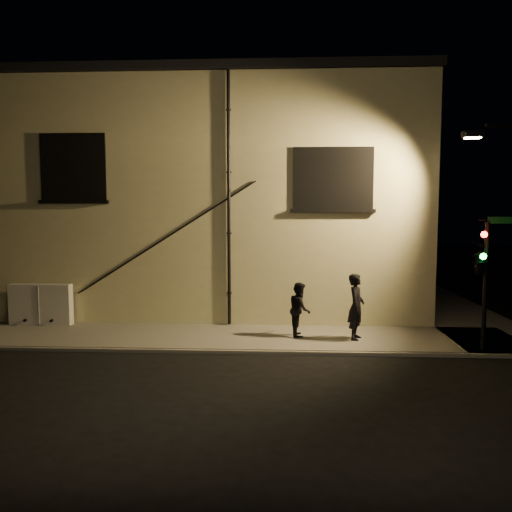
# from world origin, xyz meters

# --- Properties ---
(ground) EXTENTS (90.00, 90.00, 0.00)m
(ground) POSITION_xyz_m (0.00, 0.00, 0.00)
(ground) COLOR black
(sidewalk) EXTENTS (21.00, 16.00, 0.12)m
(sidewalk) POSITION_xyz_m (1.22, 4.39, 0.06)
(sidewalk) COLOR slate
(sidewalk) RESTS_ON ground
(building) EXTENTS (16.20, 12.23, 8.80)m
(building) POSITION_xyz_m (-3.00, 8.99, 4.40)
(building) COLOR beige
(building) RESTS_ON ground
(utility_cabinet) EXTENTS (2.08, 0.35, 1.37)m
(utility_cabinet) POSITION_xyz_m (-8.15, 2.70, 0.81)
(utility_cabinet) COLOR silver
(utility_cabinet) RESTS_ON sidewalk
(pedestrian_a) EXTENTS (0.65, 0.82, 1.96)m
(pedestrian_a) POSITION_xyz_m (2.16, 1.27, 1.10)
(pedestrian_a) COLOR black
(pedestrian_a) RESTS_ON sidewalk
(pedestrian_b) EXTENTS (0.64, 0.82, 1.65)m
(pedestrian_b) POSITION_xyz_m (0.50, 1.60, 0.94)
(pedestrian_b) COLOR black
(pedestrian_b) RESTS_ON sidewalk
(traffic_signal) EXTENTS (1.31, 2.16, 3.66)m
(traffic_signal) POSITION_xyz_m (5.29, 0.19, 2.59)
(traffic_signal) COLOR black
(traffic_signal) RESTS_ON sidewalk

